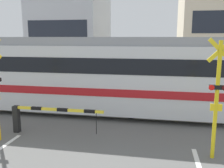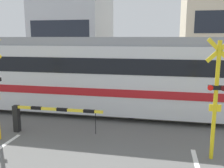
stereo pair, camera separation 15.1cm
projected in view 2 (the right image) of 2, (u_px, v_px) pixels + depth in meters
The scene contains 7 objects.
rail_track_near at pixel (115, 117), 10.88m from camera, with size 50.00×0.10×0.08m.
rail_track_far at pixel (120, 108), 12.26m from camera, with size 50.00×0.10×0.08m.
commuter_train at pixel (2, 70), 12.39m from camera, with size 21.32×2.70×3.46m.
crossing_barrier_near at pixel (38, 114), 8.99m from camera, with size 3.38×0.20×1.00m.
crossing_barrier_far at pixel (170, 89), 13.44m from camera, with size 3.38×0.20×1.00m.
crossing_signal_right at pixel (216, 94), 6.87m from camera, with size 0.68×0.15×3.44m.
building_left_of_street at pixel (75, 34), 24.83m from camera, with size 6.29×7.64×7.49m.
Camera 2 is at (1.98, -1.85, 3.45)m, focal length 40.00 mm.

